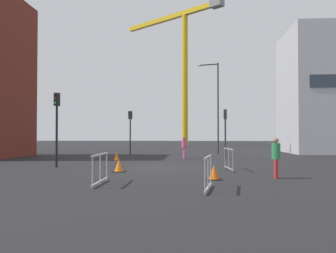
% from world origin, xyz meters
% --- Properties ---
extents(ground, '(160.00, 160.00, 0.00)m').
position_xyz_m(ground, '(0.00, 0.00, 0.00)').
color(ground, black).
extents(construction_crane, '(15.80, 12.94, 21.10)m').
position_xyz_m(construction_crane, '(0.01, 35.65, 14.41)').
color(construction_crane, gold).
rests_on(construction_crane, ground).
extents(streetlamp_tall, '(2.00, 0.68, 8.37)m').
position_xyz_m(streetlamp_tall, '(3.79, 13.89, 4.90)').
color(streetlamp_tall, '#2D2D30').
rests_on(streetlamp_tall, ground).
extents(traffic_light_island, '(0.37, 0.37, 3.82)m').
position_xyz_m(traffic_light_island, '(-3.79, 11.78, 2.57)').
color(traffic_light_island, '#2D2D30').
rests_on(traffic_light_island, ground).
extents(traffic_light_far, '(0.27, 0.38, 3.60)m').
position_xyz_m(traffic_light_far, '(4.08, 7.27, 2.44)').
color(traffic_light_far, '#2D2D30').
rests_on(traffic_light_far, ground).
extents(traffic_light_near, '(0.28, 0.38, 4.00)m').
position_xyz_m(traffic_light_near, '(-5.59, -0.40, 2.69)').
color(traffic_light_near, black).
rests_on(traffic_light_near, ground).
extents(pedestrian_walking, '(0.34, 0.34, 1.62)m').
position_xyz_m(pedestrian_walking, '(1.06, 6.90, 0.94)').
color(pedestrian_walking, '#D14C8C').
rests_on(pedestrian_walking, ground).
extents(pedestrian_waiting, '(0.34, 0.34, 1.62)m').
position_xyz_m(pedestrian_waiting, '(5.05, -4.42, 0.94)').
color(pedestrian_waiting, red).
rests_on(pedestrian_waiting, ground).
extents(safety_barrier_mid_span, '(0.09, 2.21, 1.08)m').
position_xyz_m(safety_barrier_mid_span, '(-1.53, -6.63, 0.56)').
color(safety_barrier_mid_span, '#B2B5BA').
rests_on(safety_barrier_mid_span, ground).
extents(safety_barrier_left_run, '(0.34, 1.92, 1.08)m').
position_xyz_m(safety_barrier_left_run, '(2.20, -7.73, 0.56)').
color(safety_barrier_left_run, '#9EA0A5').
rests_on(safety_barrier_left_run, ground).
extents(safety_barrier_front, '(0.27, 2.19, 1.08)m').
position_xyz_m(safety_barrier_front, '(3.48, -1.30, 0.56)').
color(safety_barrier_front, gray).
rests_on(safety_barrier_front, ground).
extents(traffic_cone_on_verge, '(0.57, 0.57, 0.57)m').
position_xyz_m(traffic_cone_on_verge, '(2.54, -5.00, 0.26)').
color(traffic_cone_on_verge, black).
rests_on(traffic_cone_on_verge, ground).
extents(traffic_cone_by_barrier, '(0.55, 0.55, 0.56)m').
position_xyz_m(traffic_cone_by_barrier, '(-3.45, 4.68, 0.26)').
color(traffic_cone_by_barrier, black).
rests_on(traffic_cone_by_barrier, ground).
extents(traffic_cone_orange, '(0.58, 0.58, 0.59)m').
position_xyz_m(traffic_cone_orange, '(-1.77, -2.40, 0.27)').
color(traffic_cone_orange, black).
rests_on(traffic_cone_orange, ground).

